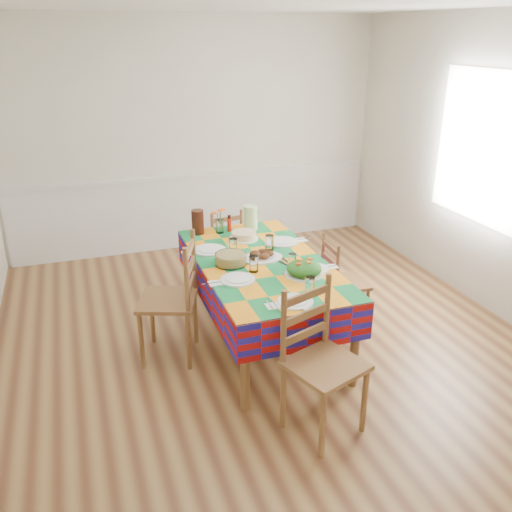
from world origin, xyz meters
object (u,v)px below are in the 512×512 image
at_px(chair_right, 341,283).
at_px(chair_left, 173,300).
at_px(green_pitcher, 251,218).
at_px(tea_pitcher, 198,222).
at_px(meat_platter, 261,256).
at_px(chair_near, 320,362).
at_px(dining_table, 261,270).
at_px(chair_far, 223,247).

bearing_deg(chair_right, chair_left, 93.77).
xyz_separation_m(green_pitcher, tea_pitcher, (-0.51, 0.04, -0.00)).
relative_size(meat_platter, chair_near, 0.35).
bearing_deg(chair_near, green_pitcher, 64.95).
height_order(dining_table, chair_far, chair_far).
height_order(chair_near, chair_far, chair_near).
bearing_deg(green_pitcher, tea_pitcher, 175.42).
relative_size(meat_platter, tea_pitcher, 1.57).
xyz_separation_m(dining_table, meat_platter, (0.01, 0.04, 0.11)).
bearing_deg(dining_table, meat_platter, 71.53).
relative_size(chair_near, chair_far, 1.23).
bearing_deg(meat_platter, chair_near, -91.41).
bearing_deg(tea_pitcher, chair_left, -116.25).
height_order(dining_table, chair_right, chair_right).
distance_m(meat_platter, tea_pitcher, 0.86).
bearing_deg(chair_left, chair_near, 52.90).
bearing_deg(chair_far, tea_pitcher, 42.25).
height_order(chair_far, chair_left, chair_left).
xyz_separation_m(dining_table, chair_near, (-0.02, -1.20, -0.15)).
bearing_deg(chair_far, chair_near, 84.03).
xyz_separation_m(meat_platter, chair_near, (-0.03, -1.24, -0.26)).
bearing_deg(chair_far, dining_table, 84.32).
relative_size(meat_platter, chair_right, 0.42).
bearing_deg(tea_pitcher, dining_table, -67.35).
xyz_separation_m(chair_left, chair_right, (1.52, 0.02, -0.10)).
xyz_separation_m(dining_table, chair_right, (0.76, 0.00, -0.24)).
xyz_separation_m(tea_pitcher, chair_far, (0.35, 0.38, -0.44)).
distance_m(tea_pitcher, chair_right, 1.44).
distance_m(chair_near, chair_left, 1.39).
distance_m(dining_table, tea_pitcher, 0.91).
distance_m(meat_platter, chair_near, 1.27).
relative_size(dining_table, chair_far, 2.27).
bearing_deg(chair_right, chair_far, 35.33).
height_order(green_pitcher, tea_pitcher, green_pitcher).
bearing_deg(chair_far, chair_right, 116.78).
height_order(meat_platter, tea_pitcher, tea_pitcher).
bearing_deg(dining_table, chair_left, -178.70).
bearing_deg(green_pitcher, meat_platter, -101.60).
height_order(dining_table, green_pitcher, green_pitcher).
distance_m(tea_pitcher, chair_far, 0.68).
xyz_separation_m(meat_platter, chair_far, (-0.01, 1.16, -0.36)).
relative_size(chair_far, chair_left, 0.80).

